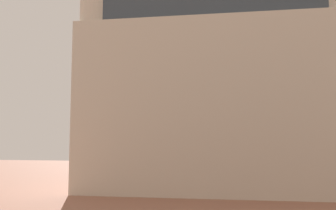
{
  "coord_description": "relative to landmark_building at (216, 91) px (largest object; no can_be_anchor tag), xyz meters",
  "views": [
    {
      "loc": [
        1.91,
        -0.76,
        4.73
      ],
      "look_at": [
        -0.01,
        11.82,
        5.95
      ],
      "focal_mm": 37.2,
      "sensor_mm": 36.0,
      "label": 1
    }
  ],
  "objects": [
    {
      "name": "landmark_building",
      "position": [
        0.0,
        0.0,
        0.0
      ],
      "size": [
        24.0,
        13.4,
        35.74
      ],
      "color": "beige",
      "rests_on": "ground_plane"
    }
  ]
}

